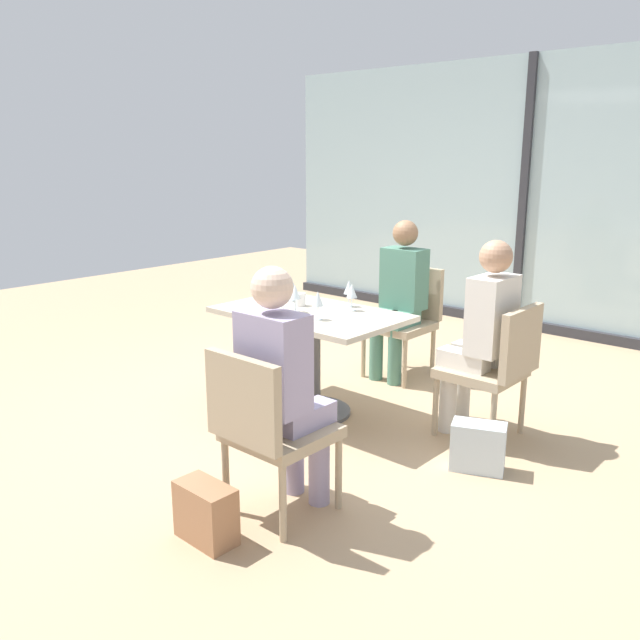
{
  "coord_description": "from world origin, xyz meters",
  "views": [
    {
      "loc": [
        2.92,
        -3.19,
        1.76
      ],
      "look_at": [
        0.0,
        0.1,
        0.65
      ],
      "focal_mm": 37.13,
      "sensor_mm": 36.0,
      "label": 1
    }
  ],
  "objects_px": {
    "chair_near_window": "(406,315)",
    "handbag_1": "(478,447)",
    "wine_glass_3": "(318,299)",
    "coffee_cup": "(300,299)",
    "person_front_right": "(283,379)",
    "chair_far_right": "(496,364)",
    "handbag_0": "(206,513)",
    "chair_front_right": "(267,425)",
    "cell_phone_on_table": "(278,311)",
    "person_far_right": "(482,329)",
    "wine_glass_1": "(291,283)",
    "wine_glass_0": "(295,293)",
    "person_near_window": "(399,292)",
    "dining_table_main": "(310,340)",
    "wine_glass_4": "(352,291)",
    "wine_glass_2": "(349,288)"
  },
  "relations": [
    {
      "from": "person_near_window",
      "to": "person_far_right",
      "type": "bearing_deg",
      "value": -29.64
    },
    {
      "from": "chair_front_right",
      "to": "wine_glass_1",
      "type": "relative_size",
      "value": 4.7
    },
    {
      "from": "person_front_right",
      "to": "cell_phone_on_table",
      "type": "height_order",
      "value": "person_front_right"
    },
    {
      "from": "wine_glass_0",
      "to": "handbag_0",
      "type": "relative_size",
      "value": 0.62
    },
    {
      "from": "person_far_right",
      "to": "cell_phone_on_table",
      "type": "distance_m",
      "value": 1.34
    },
    {
      "from": "person_near_window",
      "to": "wine_glass_3",
      "type": "relative_size",
      "value": 6.81
    },
    {
      "from": "person_far_right",
      "to": "wine_glass_1",
      "type": "xyz_separation_m",
      "value": [
        -1.36,
        -0.31,
        0.16
      ]
    },
    {
      "from": "dining_table_main",
      "to": "person_front_right",
      "type": "xyz_separation_m",
      "value": [
        0.77,
        -1.04,
        0.17
      ]
    },
    {
      "from": "person_far_right",
      "to": "wine_glass_1",
      "type": "distance_m",
      "value": 1.4
    },
    {
      "from": "wine_glass_0",
      "to": "chair_front_right",
      "type": "bearing_deg",
      "value": -52.21
    },
    {
      "from": "person_far_right",
      "to": "chair_front_right",
      "type": "bearing_deg",
      "value": -99.55
    },
    {
      "from": "wine_glass_3",
      "to": "handbag_1",
      "type": "bearing_deg",
      "value": 6.97
    },
    {
      "from": "chair_front_right",
      "to": "cell_phone_on_table",
      "type": "bearing_deg",
      "value": 132.65
    },
    {
      "from": "person_front_right",
      "to": "person_far_right",
      "type": "relative_size",
      "value": 1.0
    },
    {
      "from": "person_far_right",
      "to": "coffee_cup",
      "type": "bearing_deg",
      "value": -162.74
    },
    {
      "from": "wine_glass_3",
      "to": "coffee_cup",
      "type": "relative_size",
      "value": 2.06
    },
    {
      "from": "wine_glass_2",
      "to": "cell_phone_on_table",
      "type": "height_order",
      "value": "wine_glass_2"
    },
    {
      "from": "person_far_right",
      "to": "wine_glass_4",
      "type": "relative_size",
      "value": 6.81
    },
    {
      "from": "chair_front_right",
      "to": "wine_glass_1",
      "type": "xyz_separation_m",
      "value": [
        -1.09,
        1.29,
        0.37
      ]
    },
    {
      "from": "wine_glass_4",
      "to": "cell_phone_on_table",
      "type": "xyz_separation_m",
      "value": [
        -0.36,
        -0.34,
        -0.13
      ]
    },
    {
      "from": "chair_near_window",
      "to": "handbag_1",
      "type": "relative_size",
      "value": 2.9
    },
    {
      "from": "wine_glass_4",
      "to": "person_far_right",
      "type": "bearing_deg",
      "value": 16.64
    },
    {
      "from": "chair_far_right",
      "to": "handbag_0",
      "type": "relative_size",
      "value": 2.9
    },
    {
      "from": "dining_table_main",
      "to": "person_near_window",
      "type": "distance_m",
      "value": 1.06
    },
    {
      "from": "wine_glass_2",
      "to": "handbag_1",
      "type": "distance_m",
      "value": 1.42
    },
    {
      "from": "chair_front_right",
      "to": "handbag_0",
      "type": "distance_m",
      "value": 0.49
    },
    {
      "from": "person_far_right",
      "to": "dining_table_main",
      "type": "bearing_deg",
      "value": -156.53
    },
    {
      "from": "person_far_right",
      "to": "person_front_right",
      "type": "bearing_deg",
      "value": -100.23
    },
    {
      "from": "wine_glass_3",
      "to": "person_front_right",
      "type": "bearing_deg",
      "value": -57.48
    },
    {
      "from": "chair_near_window",
      "to": "chair_front_right",
      "type": "bearing_deg",
      "value": -71.53
    },
    {
      "from": "person_front_right",
      "to": "coffee_cup",
      "type": "distance_m",
      "value": 1.46
    },
    {
      "from": "chair_front_right",
      "to": "wine_glass_4",
      "type": "bearing_deg",
      "value": 112.95
    },
    {
      "from": "chair_near_window",
      "to": "person_near_window",
      "type": "distance_m",
      "value": 0.23
    },
    {
      "from": "person_front_right",
      "to": "handbag_1",
      "type": "height_order",
      "value": "person_front_right"
    },
    {
      "from": "wine_glass_1",
      "to": "coffee_cup",
      "type": "distance_m",
      "value": 0.19
    },
    {
      "from": "handbag_1",
      "to": "chair_front_right",
      "type": "bearing_deg",
      "value": -137.06
    },
    {
      "from": "chair_far_right",
      "to": "wine_glass_4",
      "type": "xyz_separation_m",
      "value": [
        -0.95,
        -0.25,
        0.37
      ]
    },
    {
      "from": "wine_glass_2",
      "to": "wine_glass_4",
      "type": "bearing_deg",
      "value": -42.13
    },
    {
      "from": "wine_glass_4",
      "to": "wine_glass_0",
      "type": "bearing_deg",
      "value": -132.79
    },
    {
      "from": "wine_glass_1",
      "to": "cell_phone_on_table",
      "type": "relative_size",
      "value": 1.28
    },
    {
      "from": "person_near_window",
      "to": "handbag_1",
      "type": "xyz_separation_m",
      "value": [
        1.29,
        -1.05,
        -0.56
      ]
    },
    {
      "from": "chair_far_right",
      "to": "handbag_0",
      "type": "xyz_separation_m",
      "value": [
        -0.46,
        -1.93,
        -0.36
      ]
    },
    {
      "from": "wine_glass_3",
      "to": "wine_glass_1",
      "type": "bearing_deg",
      "value": 151.15
    },
    {
      "from": "coffee_cup",
      "to": "cell_phone_on_table",
      "type": "height_order",
      "value": "coffee_cup"
    },
    {
      "from": "handbag_1",
      "to": "wine_glass_4",
      "type": "bearing_deg",
      "value": 146.78
    },
    {
      "from": "person_far_right",
      "to": "wine_glass_1",
      "type": "height_order",
      "value": "person_far_right"
    },
    {
      "from": "chair_near_window",
      "to": "person_near_window",
      "type": "bearing_deg",
      "value": -90.0
    },
    {
      "from": "person_front_right",
      "to": "coffee_cup",
      "type": "bearing_deg",
      "value": 129.81
    },
    {
      "from": "person_near_window",
      "to": "chair_far_right",
      "type": "bearing_deg",
      "value": -27.25
    },
    {
      "from": "chair_near_window",
      "to": "handbag_1",
      "type": "xyz_separation_m",
      "value": [
        1.29,
        -1.16,
        -0.36
      ]
    }
  ]
}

